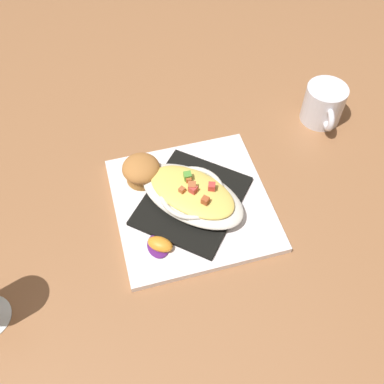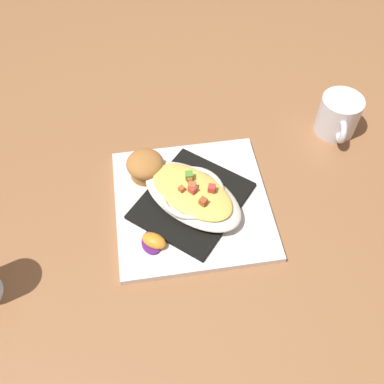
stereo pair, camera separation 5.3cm
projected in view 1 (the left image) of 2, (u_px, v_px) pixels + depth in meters
name	position (u px, v px, depth m)	size (l,w,h in m)	color
ground_plane	(192.00, 206.00, 0.81)	(2.60, 2.60, 0.00)	#996641
square_plate	(192.00, 204.00, 0.81)	(0.27, 0.27, 0.01)	white
folded_napkin	(192.00, 201.00, 0.80)	(0.16, 0.19, 0.01)	black
gratin_dish	(192.00, 194.00, 0.78)	(0.23, 0.21, 0.05)	silver
muffin	(141.00, 170.00, 0.81)	(0.07, 0.07, 0.05)	#AA6F30
orange_garnish	(159.00, 245.00, 0.74)	(0.05, 0.05, 0.02)	#541D6A
coffee_mug	(323.00, 105.00, 0.92)	(0.11, 0.08, 0.08)	white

